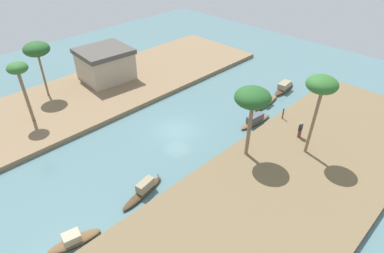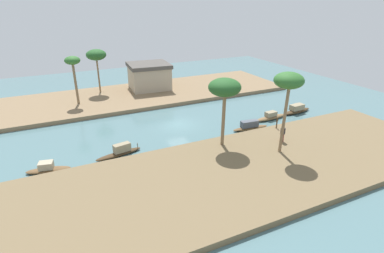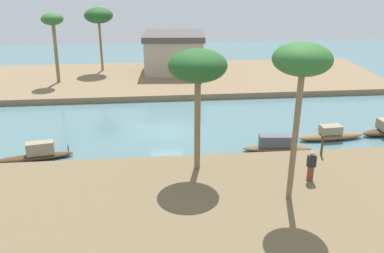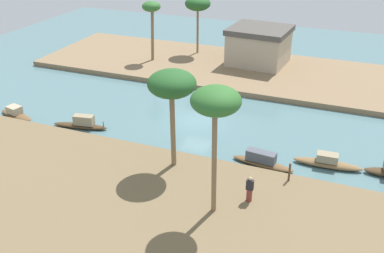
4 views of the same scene
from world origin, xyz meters
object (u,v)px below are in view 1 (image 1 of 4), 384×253
(person_on_near_bank, at_px, (300,130))
(palm_tree_right_short, at_px, (18,71))
(sampan_open_hull, at_px, (284,87))
(sampan_upstream_small, at_px, (144,190))
(palm_tree_left_far, at_px, (322,86))
(riverside_building, at_px, (105,64))
(palm_tree_left_near, at_px, (253,99))
(sampan_foreground, at_px, (266,102))
(mooring_post, at_px, (283,114))
(sampan_with_tall_canopy, at_px, (255,120))
(sampan_near_left_bank, at_px, (74,240))
(palm_tree_right_tall, at_px, (37,50))

(person_on_near_bank, distance_m, palm_tree_right_short, 28.90)
(sampan_open_hull, height_order, palm_tree_right_short, palm_tree_right_short)
(sampan_upstream_small, relative_size, sampan_open_hull, 1.03)
(sampan_open_hull, distance_m, palm_tree_left_far, 15.35)
(palm_tree_right_short, xyz_separation_m, riverside_building, (11.69, 3.13, -3.63))
(palm_tree_left_near, distance_m, palm_tree_left_far, 5.85)
(sampan_open_hull, xyz_separation_m, person_on_near_bank, (-8.70, -7.04, 0.85))
(sampan_foreground, bearing_deg, riverside_building, 113.90)
(sampan_foreground, relative_size, mooring_post, 3.74)
(sampan_foreground, relative_size, person_on_near_bank, 2.81)
(sampan_with_tall_canopy, height_order, mooring_post, mooring_post)
(sampan_upstream_small, distance_m, sampan_open_hull, 24.53)
(sampan_near_left_bank, relative_size, sampan_with_tall_canopy, 0.86)
(person_on_near_bank, height_order, palm_tree_left_far, palm_tree_left_far)
(palm_tree_left_near, distance_m, palm_tree_right_tall, 25.84)
(sampan_upstream_small, height_order, palm_tree_right_short, palm_tree_right_short)
(sampan_near_left_bank, relative_size, mooring_post, 3.05)
(mooring_post, xyz_separation_m, palm_tree_right_short, (-19.34, 19.39, 5.06))
(sampan_with_tall_canopy, relative_size, palm_tree_left_near, 0.66)
(person_on_near_bank, distance_m, palm_tree_right_tall, 30.47)
(sampan_with_tall_canopy, distance_m, palm_tree_left_far, 9.93)
(sampan_open_hull, bearing_deg, sampan_foreground, 179.34)
(palm_tree_right_short, relative_size, riverside_building, 0.97)
(sampan_near_left_bank, relative_size, palm_tree_left_far, 0.50)
(sampan_upstream_small, bearing_deg, palm_tree_left_near, -28.62)
(palm_tree_left_near, bearing_deg, sampan_foreground, 24.48)
(palm_tree_right_short, bearing_deg, palm_tree_left_near, -60.50)
(sampan_foreground, height_order, palm_tree_left_near, palm_tree_left_near)
(person_on_near_bank, relative_size, palm_tree_right_tall, 0.26)
(sampan_upstream_small, bearing_deg, person_on_near_bank, -29.07)
(mooring_post, height_order, palm_tree_left_far, palm_tree_left_far)
(sampan_upstream_small, xyz_separation_m, mooring_post, (17.63, -2.27, 0.77))
(sampan_with_tall_canopy, relative_size, mooring_post, 3.56)
(sampan_foreground, xyz_separation_m, palm_tree_right_tall, (-17.61, 20.15, 5.98))
(sampan_near_left_bank, bearing_deg, palm_tree_right_short, 87.06)
(sampan_upstream_small, xyz_separation_m, person_on_near_bank, (15.77, -5.35, 0.90))
(sampan_near_left_bank, distance_m, sampan_foreground, 26.44)
(sampan_near_left_bank, xyz_separation_m, person_on_near_bank, (22.39, -4.99, 0.96))
(sampan_upstream_small, distance_m, mooring_post, 17.79)
(sampan_foreground, relative_size, riverside_building, 0.71)
(sampan_open_hull, height_order, mooring_post, mooring_post)
(sampan_foreground, relative_size, sampan_open_hull, 1.03)
(sampan_foreground, bearing_deg, palm_tree_right_tall, 127.73)
(palm_tree_left_far, bearing_deg, sampan_open_hull, 40.29)
(sampan_with_tall_canopy, relative_size, riverside_building, 0.67)
(mooring_post, height_order, palm_tree_right_short, palm_tree_right_short)
(sampan_with_tall_canopy, height_order, sampan_open_hull, sampan_open_hull)
(palm_tree_left_near, height_order, riverside_building, palm_tree_left_near)
(sampan_open_hull, relative_size, palm_tree_right_tall, 0.70)
(sampan_foreground, height_order, sampan_open_hull, sampan_open_hull)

